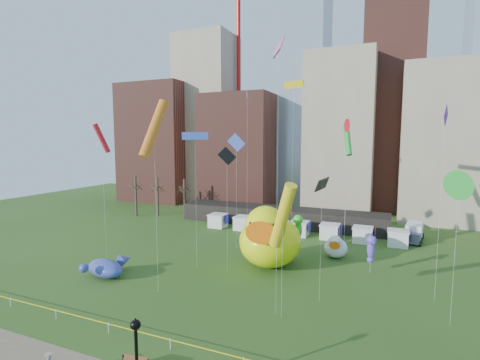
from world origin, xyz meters
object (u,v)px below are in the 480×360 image
at_px(seahorse_purple, 371,247).
at_px(box_truck, 414,232).
at_px(small_duck, 336,247).
at_px(lamppost, 136,355).
at_px(big_duck, 269,238).
at_px(seahorse_green, 298,227).
at_px(whale_inflatable, 107,268).

bearing_deg(seahorse_purple, box_truck, 56.01).
relative_size(small_duck, lamppost, 0.75).
xyz_separation_m(seahorse_purple, lamppost, (-11.06, -28.80, 0.37)).
distance_m(big_duck, box_truck, 26.67).
xyz_separation_m(big_duck, small_duck, (7.06, 6.97, -2.24)).
height_order(big_duck, seahorse_green, big_duck).
relative_size(big_duck, box_truck, 1.70).
height_order(seahorse_green, lamppost, seahorse_green).
distance_m(seahorse_green, whale_inflatable, 24.18).
relative_size(big_duck, whale_inflatable, 1.64).
bearing_deg(seahorse_green, big_duck, -111.56).
bearing_deg(seahorse_purple, small_duck, 122.53).
relative_size(big_duck, seahorse_purple, 2.41).
distance_m(seahorse_purple, lamppost, 30.85).
xyz_separation_m(big_duck, box_truck, (17.15, 20.28, -2.38)).
distance_m(big_duck, small_duck, 10.17).
bearing_deg(lamppost, small_duck, 78.93).
distance_m(big_duck, seahorse_green, 5.14).
bearing_deg(big_duck, whale_inflatable, -154.40).
bearing_deg(big_duck, seahorse_green, 53.73).
distance_m(seahorse_green, box_truck, 21.78).
bearing_deg(whale_inflatable, box_truck, 55.09).
distance_m(small_duck, whale_inflatable, 29.11).
relative_size(seahorse_purple, lamppost, 0.79).
distance_m(small_duck, seahorse_purple, 6.35).
distance_m(seahorse_green, seahorse_purple, 9.37).
bearing_deg(seahorse_purple, whale_inflatable, -171.25).
bearing_deg(lamppost, seahorse_purple, 69.00).
bearing_deg(big_duck, lamppost, -95.16).
bearing_deg(small_duck, big_duck, -139.39).
height_order(seahorse_purple, whale_inflatable, seahorse_purple).
distance_m(seahorse_purple, whale_inflatable, 31.10).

